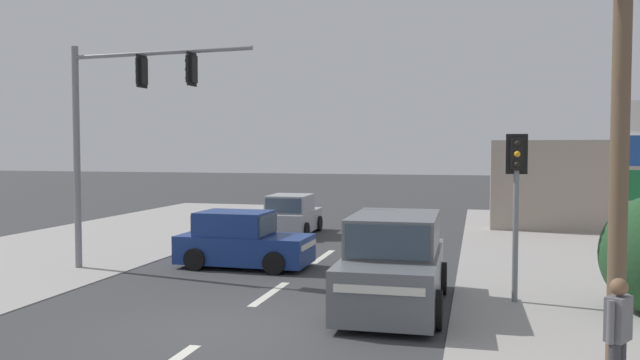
{
  "coord_description": "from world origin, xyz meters",
  "views": [
    {
      "loc": [
        4.47,
        -10.12,
        3.24
      ],
      "look_at": [
        0.9,
        4.0,
        2.52
      ],
      "focal_mm": 35.0,
      "sensor_mm": 36.0,
      "label": 1
    }
  ],
  "objects_px": {
    "utility_pole_foreground_right": "(612,29)",
    "suv_kerbside_parked": "(394,264)",
    "hatchback_receding_far": "(292,216)",
    "pedestal_signal_right_kerb": "(516,189)",
    "hatchback_crossing_left": "(242,242)",
    "pedestrian_at_kerb": "(618,334)",
    "traffic_signal_mast": "(117,115)"
  },
  "relations": [
    {
      "from": "hatchback_receding_far",
      "to": "suv_kerbside_parked",
      "type": "bearing_deg",
      "value": -62.42
    },
    {
      "from": "traffic_signal_mast",
      "to": "pedestal_signal_right_kerb",
      "type": "bearing_deg",
      "value": -5.85
    },
    {
      "from": "traffic_signal_mast",
      "to": "pedestrian_at_kerb",
      "type": "height_order",
      "value": "traffic_signal_mast"
    },
    {
      "from": "traffic_signal_mast",
      "to": "hatchback_receding_far",
      "type": "relative_size",
      "value": 1.63
    },
    {
      "from": "suv_kerbside_parked",
      "to": "hatchback_receding_far",
      "type": "xyz_separation_m",
      "value": [
        -5.19,
        9.94,
        -0.18
      ]
    },
    {
      "from": "hatchback_crossing_left",
      "to": "pedestrian_at_kerb",
      "type": "xyz_separation_m",
      "value": [
        7.99,
        -7.6,
        0.22
      ]
    },
    {
      "from": "utility_pole_foreground_right",
      "to": "traffic_signal_mast",
      "type": "relative_size",
      "value": 1.54
    },
    {
      "from": "hatchback_receding_far",
      "to": "pedestrian_at_kerb",
      "type": "bearing_deg",
      "value": -58.94
    },
    {
      "from": "hatchback_crossing_left",
      "to": "pedestrian_at_kerb",
      "type": "relative_size",
      "value": 2.24
    },
    {
      "from": "utility_pole_foreground_right",
      "to": "hatchback_crossing_left",
      "type": "distance_m",
      "value": 11.04
    },
    {
      "from": "utility_pole_foreground_right",
      "to": "pedestal_signal_right_kerb",
      "type": "xyz_separation_m",
      "value": [
        -1.06,
        3.79,
        -2.56
      ]
    },
    {
      "from": "hatchback_receding_far",
      "to": "pedestal_signal_right_kerb",
      "type": "bearing_deg",
      "value": -49.69
    },
    {
      "from": "traffic_signal_mast",
      "to": "suv_kerbside_parked",
      "type": "relative_size",
      "value": 1.31
    },
    {
      "from": "utility_pole_foreground_right",
      "to": "suv_kerbside_parked",
      "type": "height_order",
      "value": "utility_pole_foreground_right"
    },
    {
      "from": "utility_pole_foreground_right",
      "to": "pedestal_signal_right_kerb",
      "type": "relative_size",
      "value": 2.59
    },
    {
      "from": "utility_pole_foreground_right",
      "to": "hatchback_receding_far",
      "type": "relative_size",
      "value": 2.5
    },
    {
      "from": "traffic_signal_mast",
      "to": "hatchback_crossing_left",
      "type": "distance_m",
      "value": 4.74
    },
    {
      "from": "pedestal_signal_right_kerb",
      "to": "suv_kerbside_parked",
      "type": "xyz_separation_m",
      "value": [
        -2.43,
        -0.95,
        -1.53
      ]
    },
    {
      "from": "traffic_signal_mast",
      "to": "pedestrian_at_kerb",
      "type": "distance_m",
      "value": 13.02
    },
    {
      "from": "pedestal_signal_right_kerb",
      "to": "hatchback_crossing_left",
      "type": "distance_m",
      "value": 7.63
    },
    {
      "from": "utility_pole_foreground_right",
      "to": "traffic_signal_mast",
      "type": "height_order",
      "value": "utility_pole_foreground_right"
    },
    {
      "from": "pedestal_signal_right_kerb",
      "to": "hatchback_receding_far",
      "type": "xyz_separation_m",
      "value": [
        -7.62,
        8.99,
        -1.71
      ]
    },
    {
      "from": "suv_kerbside_parked",
      "to": "pedestrian_at_kerb",
      "type": "relative_size",
      "value": 2.8
    },
    {
      "from": "traffic_signal_mast",
      "to": "pedestrian_at_kerb",
      "type": "xyz_separation_m",
      "value": [
        10.96,
        -6.26,
        -3.22
      ]
    },
    {
      "from": "traffic_signal_mast",
      "to": "suv_kerbside_parked",
      "type": "xyz_separation_m",
      "value": [
        7.59,
        -1.98,
        -3.26
      ]
    },
    {
      "from": "traffic_signal_mast",
      "to": "suv_kerbside_parked",
      "type": "distance_m",
      "value": 8.49
    },
    {
      "from": "suv_kerbside_parked",
      "to": "hatchback_crossing_left",
      "type": "distance_m",
      "value": 5.69
    },
    {
      "from": "hatchback_crossing_left",
      "to": "hatchback_receding_far",
      "type": "relative_size",
      "value": 0.99
    },
    {
      "from": "pedestal_signal_right_kerb",
      "to": "suv_kerbside_parked",
      "type": "relative_size",
      "value": 0.78
    },
    {
      "from": "hatchback_crossing_left",
      "to": "hatchback_receding_far",
      "type": "bearing_deg",
      "value": 94.96
    },
    {
      "from": "hatchback_crossing_left",
      "to": "suv_kerbside_parked",
      "type": "bearing_deg",
      "value": -35.72
    },
    {
      "from": "utility_pole_foreground_right",
      "to": "hatchback_crossing_left",
      "type": "relative_size",
      "value": 2.53
    }
  ]
}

